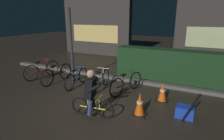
% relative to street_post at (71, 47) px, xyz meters
% --- Properties ---
extents(ground_plane, '(40.00, 40.00, 0.00)m').
position_rel_street_post_xyz_m(ground_plane, '(1.79, -1.20, -1.40)').
color(ground_plane, '#2D261E').
extents(sidewalk_curb, '(12.00, 0.24, 0.12)m').
position_rel_street_post_xyz_m(sidewalk_curb, '(1.79, 1.00, -1.34)').
color(sidewalk_curb, '#56544F').
rests_on(sidewalk_curb, ground).
extents(hedge_row, '(4.80, 0.70, 1.25)m').
position_rel_street_post_xyz_m(hedge_row, '(3.59, 1.90, -0.78)').
color(hedge_row, '#19381C').
rests_on(hedge_row, ground).
extents(storefront_left, '(4.78, 0.54, 4.41)m').
position_rel_street_post_xyz_m(storefront_left, '(-2.01, 5.30, 0.79)').
color(storefront_left, '#383330').
rests_on(storefront_left, ground).
extents(storefront_right, '(4.32, 0.54, 4.05)m').
position_rel_street_post_xyz_m(storefront_right, '(5.08, 6.00, 0.61)').
color(storefront_right, '#383330').
rests_on(storefront_right, ground).
extents(street_post, '(0.10, 0.10, 2.80)m').
position_rel_street_post_xyz_m(street_post, '(0.00, 0.00, 0.00)').
color(street_post, '#2D2D33').
rests_on(street_post, ground).
extents(parked_bike_leftmost, '(0.47, 1.63, 0.76)m').
position_rel_street_post_xyz_m(parked_bike_leftmost, '(-1.45, -0.19, -1.06)').
color(parked_bike_leftmost, black).
rests_on(parked_bike_leftmost, ground).
extents(parked_bike_left_mid, '(0.46, 1.64, 0.75)m').
position_rel_street_post_xyz_m(parked_bike_left_mid, '(-0.52, -0.34, -1.06)').
color(parked_bike_left_mid, black).
rests_on(parked_bike_left_mid, ground).
extents(parked_bike_center_left, '(0.46, 1.51, 0.70)m').
position_rel_street_post_xyz_m(parked_bike_center_left, '(0.41, -0.34, -1.08)').
color(parked_bike_center_left, black).
rests_on(parked_bike_center_left, ground).
extents(parked_bike_center_right, '(0.46, 1.57, 0.72)m').
position_rel_street_post_xyz_m(parked_bike_center_right, '(1.35, -0.22, -1.07)').
color(parked_bike_center_right, black).
rests_on(parked_bike_center_right, ground).
extents(parked_bike_right_mid, '(0.59, 1.53, 0.74)m').
position_rel_street_post_xyz_m(parked_bike_right_mid, '(2.29, -0.11, -1.06)').
color(parked_bike_right_mid, black).
rests_on(parked_bike_right_mid, ground).
extents(traffic_cone_near, '(0.36, 0.36, 0.63)m').
position_rel_street_post_xyz_m(traffic_cone_near, '(3.13, -1.30, -1.09)').
color(traffic_cone_near, black).
rests_on(traffic_cone_near, ground).
extents(traffic_cone_far, '(0.36, 0.36, 0.61)m').
position_rel_street_post_xyz_m(traffic_cone_far, '(3.50, -0.21, -1.11)').
color(traffic_cone_far, black).
rests_on(traffic_cone_far, ground).
extents(blue_crate, '(0.45, 0.33, 0.30)m').
position_rel_street_post_xyz_m(blue_crate, '(4.21, -0.90, -1.25)').
color(blue_crate, '#193DB7').
rests_on(blue_crate, ground).
extents(cyclist, '(1.18, 0.50, 1.25)m').
position_rel_street_post_xyz_m(cyclist, '(2.03, -1.87, -0.77)').
color(cyclist, black).
rests_on(cyclist, ground).
extents(closed_umbrella, '(0.36, 0.08, 0.81)m').
position_rel_street_post_xyz_m(closed_umbrella, '(4.34, -1.15, -1.00)').
color(closed_umbrella, black).
rests_on(closed_umbrella, ground).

